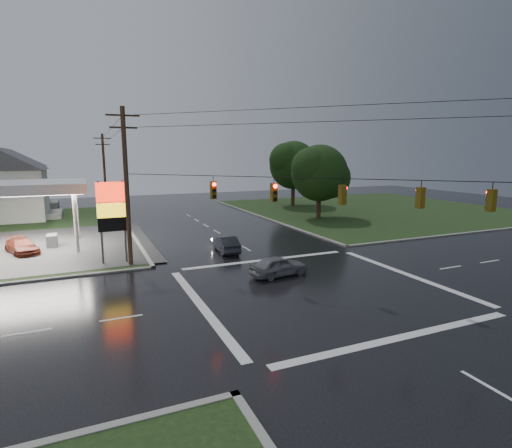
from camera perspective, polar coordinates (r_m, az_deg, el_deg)
name	(u,v)px	position (r m, az deg, el deg)	size (l,w,h in m)	color
ground	(316,288)	(24.20, 8.56, -9.06)	(120.00, 120.00, 0.00)	black
grass_ne	(375,209)	(59.83, 16.58, 2.05)	(36.00, 36.00, 0.08)	black
pylon_sign	(112,209)	(30.13, -19.91, 2.06)	(2.00, 0.35, 6.00)	#59595E
utility_pole_nw	(127,185)	(29.05, -18.00, 5.29)	(2.20, 0.32, 11.00)	#382619
utility_pole_n	(105,172)	(57.45, -20.83, 6.95)	(2.20, 0.32, 10.50)	#382619
traffic_signals	(319,178)	(22.93, 9.04, 6.44)	(26.87, 26.87, 1.47)	black
house_near	(3,183)	(56.12, -32.43, 4.91)	(11.05, 8.48, 8.60)	silver
house_far	(10,178)	(68.12, -31.75, 5.59)	(11.05, 8.48, 8.60)	silver
tree_ne_near	(320,173)	(49.10, 9.19, 7.17)	(7.99, 6.80, 8.98)	black
tree_ne_far	(294,165)	(60.93, 5.49, 8.35)	(8.46, 7.20, 9.80)	black
car_north	(226,244)	(32.44, -4.31, -2.84)	(1.41, 4.05, 1.33)	#22242B
car_crossing	(278,266)	(26.14, 3.23, -6.00)	(1.56, 3.88, 1.32)	slate
car_pump	(22,246)	(36.80, -30.46, -2.77)	(1.71, 4.20, 1.22)	#5C2015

